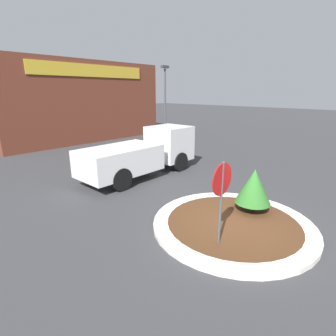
% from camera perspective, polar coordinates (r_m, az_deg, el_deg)
% --- Properties ---
extents(ground_plane, '(120.00, 120.00, 0.00)m').
position_cam_1_polar(ground_plane, '(8.47, 13.82, -12.24)').
color(ground_plane, '#38383A').
extents(traffic_island, '(4.85, 4.85, 0.15)m').
position_cam_1_polar(traffic_island, '(8.43, 13.86, -11.78)').
color(traffic_island, silver).
rests_on(traffic_island, ground_plane).
extents(stop_sign, '(0.84, 0.07, 2.36)m').
position_cam_1_polar(stop_sign, '(6.63, 11.59, -4.58)').
color(stop_sign, '#4C4C51').
rests_on(stop_sign, ground_plane).
extents(island_shrub, '(1.15, 1.15, 1.44)m').
position_cam_1_polar(island_shrub, '(8.96, 18.17, -3.80)').
color(island_shrub, brown).
rests_on(island_shrub, traffic_island).
extents(utility_truck, '(6.14, 2.13, 2.20)m').
position_cam_1_polar(utility_truck, '(12.77, -5.36, 3.35)').
color(utility_truck, white).
rests_on(utility_truck, ground_plane).
extents(storefront_building, '(13.53, 6.07, 6.27)m').
position_cam_1_polar(storefront_building, '(24.34, -19.68, 13.51)').
color(storefront_building, brown).
rests_on(storefront_building, ground_plane).
extents(light_pole, '(0.70, 0.30, 5.97)m').
position_cam_1_polar(light_pole, '(22.70, -0.65, 15.28)').
color(light_pole, '#4C4C51').
rests_on(light_pole, ground_plane).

